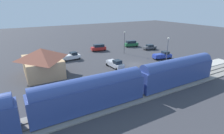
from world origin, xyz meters
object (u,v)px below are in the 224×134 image
(pickup_silver, at_px, (115,64))
(sedan_charcoal, at_px, (150,47))
(passenger_train, at_px, (90,92))
(station_building, at_px, (42,61))
(pedestrian_on_platform, at_px, (184,66))
(suv_green, at_px, (131,44))
(light_pole_lot_center, at_px, (124,40))
(pickup_blue, at_px, (162,55))
(light_pole_near_platform, at_px, (167,50))
(suv_red, at_px, (99,47))
(pickup_white, at_px, (71,56))

(pickup_silver, distance_m, sedan_charcoal, 22.42)
(passenger_train, bearing_deg, sedan_charcoal, -53.10)
(station_building, distance_m, sedan_charcoal, 36.69)
(passenger_train, distance_m, sedan_charcoal, 40.74)
(station_building, bearing_deg, pedestrian_on_platform, -116.36)
(suv_green, xyz_separation_m, light_pole_lot_center, (-7.02, 7.71, 3.29))
(station_building, height_order, suv_green, station_building)
(pedestrian_on_platform, relative_size, pickup_blue, 0.30)
(station_building, relative_size, light_pole_near_platform, 1.37)
(suv_red, bearing_deg, pickup_white, 115.95)
(station_building, bearing_deg, suv_green, -68.20)
(station_building, bearing_deg, pickup_white, -47.38)
(station_building, relative_size, suv_red, 2.08)
(light_pole_near_platform, distance_m, light_pole_lot_center, 17.44)
(station_building, xyz_separation_m, pedestrian_on_platform, (-14.05, -28.35, -1.84))
(sedan_charcoal, distance_m, light_pole_near_platform, 20.89)
(suv_green, relative_size, light_pole_near_platform, 0.67)
(pickup_silver, relative_size, sedan_charcoal, 1.17)
(pickup_silver, distance_m, light_pole_near_platform, 12.63)
(suv_red, xyz_separation_m, pickup_white, (-5.50, 11.30, -0.12))
(station_building, distance_m, suv_red, 24.14)
(station_building, bearing_deg, suv_red, -56.00)
(passenger_train, distance_m, pickup_blue, 31.55)
(station_building, xyz_separation_m, light_pole_lot_center, (6.23, -25.43, 1.31))
(suv_red, bearing_deg, sedan_charcoal, -113.54)
(station_building, bearing_deg, pickup_silver, -103.33)
(station_building, distance_m, suv_green, 35.74)
(pedestrian_on_platform, bearing_deg, passenger_train, 99.04)
(pedestrian_on_platform, distance_m, light_pole_lot_center, 20.73)
(pickup_silver, distance_m, suv_green, 24.11)
(station_building, xyz_separation_m, pickup_silver, (-3.82, -16.11, -2.10))
(suv_red, relative_size, pickup_blue, 0.91)
(light_pole_near_platform, bearing_deg, suv_red, 12.90)
(pickup_silver, bearing_deg, passenger_train, 138.39)
(pickup_blue, bearing_deg, suv_green, -4.71)
(pedestrian_on_platform, xyz_separation_m, suv_red, (27.50, 8.41, -0.13))
(passenger_train, distance_m, station_building, 18.34)
(passenger_train, relative_size, suv_green, 10.18)
(sedan_charcoal, distance_m, pickup_white, 27.45)
(station_building, distance_m, pickup_white, 11.93)
(pedestrian_on_platform, distance_m, suv_green, 27.71)
(sedan_charcoal, relative_size, pickup_white, 0.85)
(suv_green, xyz_separation_m, light_pole_near_platform, (-24.45, 7.54, 3.75))
(passenger_train, relative_size, suv_red, 10.31)
(pickup_white, bearing_deg, sedan_charcoal, -93.17)
(suv_red, height_order, light_pole_lot_center, light_pole_lot_center)
(passenger_train, relative_size, pickup_white, 9.57)
(passenger_train, bearing_deg, station_building, 11.03)
(passenger_train, height_order, pickup_silver, passenger_train)
(station_building, height_order, light_pole_lot_center, light_pole_lot_center)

